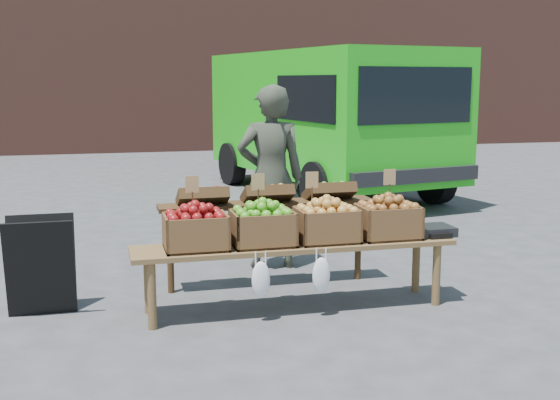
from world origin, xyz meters
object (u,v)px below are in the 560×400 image
object	(u,v)px
delivery_van	(326,124)
display_bench	(295,276)
chalkboard_sign	(41,265)
crate_golden_apples	(196,232)
vendor	(271,177)
crate_green_apples	(388,222)
crate_russet_pears	(263,228)
crate_red_apples	(327,225)
back_table	(267,231)
weighing_scale	(433,230)

from	to	relation	value
delivery_van	display_bench	bearing A→B (deg)	-122.00
chalkboard_sign	display_bench	xyz separation A→B (m)	(2.05, -0.39, -0.13)
display_bench	crate_golden_apples	bearing A→B (deg)	180.00
vendor	crate_green_apples	xyz separation A→B (m)	(0.70, -1.38, -0.22)
crate_russet_pears	display_bench	bearing A→B (deg)	0.00
display_bench	delivery_van	bearing A→B (deg)	69.59
chalkboard_sign	crate_red_apples	world-z (taller)	crate_red_apples
crate_golden_apples	crate_red_apples	xyz separation A→B (m)	(1.10, 0.00, 0.00)
crate_golden_apples	crate_russet_pears	distance (m)	0.55
vendor	crate_green_apples	size ratio (longest dim) A/B	3.73
chalkboard_sign	crate_golden_apples	bearing A→B (deg)	-18.14
back_table	crate_golden_apples	bearing A→B (deg)	-136.54
crate_red_apples	weighing_scale	xyz separation A→B (m)	(0.97, 0.00, -0.10)
back_table	crate_russet_pears	distance (m)	0.77
crate_red_apples	crate_green_apples	distance (m)	0.55
back_table	weighing_scale	xyz separation A→B (m)	(1.32, -0.72, 0.09)
crate_golden_apples	crate_russet_pears	world-z (taller)	same
display_bench	crate_golden_apples	world-z (taller)	crate_golden_apples
delivery_van	chalkboard_sign	bearing A→B (deg)	-139.47
vendor	weighing_scale	world-z (taller)	vendor
display_bench	crate_russet_pears	bearing A→B (deg)	180.00
delivery_van	chalkboard_sign	size ratio (longest dim) A/B	6.40
crate_russet_pears	crate_green_apples	distance (m)	1.10
crate_russet_pears	crate_red_apples	distance (m)	0.55
crate_red_apples	display_bench	bearing A→B (deg)	180.00
back_table	weighing_scale	world-z (taller)	back_table
display_bench	crate_green_apples	size ratio (longest dim) A/B	5.40
vendor	crate_green_apples	bearing A→B (deg)	123.94
back_table	delivery_van	bearing A→B (deg)	66.36
chalkboard_sign	crate_red_apples	distance (m)	2.38
crate_russet_pears	weighing_scale	distance (m)	1.53
chalkboard_sign	display_bench	distance (m)	2.09
weighing_scale	chalkboard_sign	bearing A→B (deg)	173.20
crate_russet_pears	crate_green_apples	size ratio (longest dim) A/B	1.00
crate_red_apples	crate_green_apples	xyz separation A→B (m)	(0.55, 0.00, 0.00)
crate_red_apples	weighing_scale	bearing A→B (deg)	0.00
vendor	back_table	bearing A→B (deg)	80.71
crate_red_apples	weighing_scale	distance (m)	0.98
crate_green_apples	vendor	bearing A→B (deg)	116.88
vendor	delivery_van	bearing A→B (deg)	-107.60
crate_russet_pears	weighing_scale	size ratio (longest dim) A/B	1.47
crate_green_apples	weighing_scale	world-z (taller)	crate_green_apples
crate_russet_pears	crate_red_apples	xyz separation A→B (m)	(0.55, 0.00, 0.00)
delivery_van	crate_russet_pears	bearing A→B (deg)	-124.35
display_bench	crate_russet_pears	xyz separation A→B (m)	(-0.27, 0.00, 0.42)
crate_red_apples	chalkboard_sign	bearing A→B (deg)	170.39
chalkboard_sign	weighing_scale	world-z (taller)	chalkboard_sign
weighing_scale	back_table	bearing A→B (deg)	151.30
back_table	crate_golden_apples	distance (m)	1.06
display_bench	crate_green_apples	xyz separation A→B (m)	(0.82, 0.00, 0.42)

